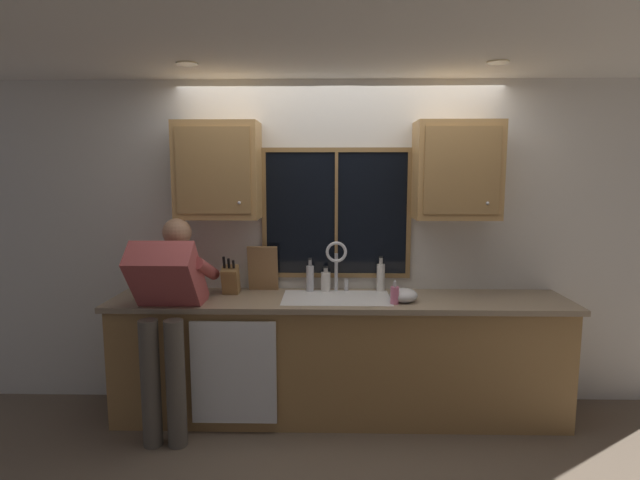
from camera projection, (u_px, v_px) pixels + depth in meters
back_wall at (339, 244)px, 4.06m from camera, size 5.73×0.12×2.55m
ceiling at (346, 9)px, 2.24m from camera, size 5.73×4.40×0.04m
ceiling_downlight_left at (187, 64)px, 3.26m from camera, size 0.14×0.14×0.01m
ceiling_downlight_right at (498, 62)px, 3.21m from camera, size 0.14×0.14×0.01m
window_glass at (336, 214)px, 3.96m from camera, size 1.10×0.02×0.95m
window_frame_top at (337, 150)px, 3.89m from camera, size 1.17×0.02×0.04m
window_frame_bottom at (336, 275)px, 4.02m from camera, size 1.17×0.02×0.04m
window_frame_left at (264, 213)px, 3.97m from camera, size 0.03×0.02×0.95m
window_frame_right at (409, 214)px, 3.94m from camera, size 0.03×0.02×0.95m
window_mullion_center at (336, 214)px, 3.95m from camera, size 0.02×0.02×0.95m
lower_cabinet_run at (339, 359)px, 3.83m from camera, size 3.33×0.58×0.88m
countertop at (339, 301)px, 3.75m from camera, size 3.39×0.62×0.04m
dishwasher_front at (234, 373)px, 3.53m from camera, size 0.60×0.02×0.74m
upper_cabinet_left at (218, 171)px, 3.78m from camera, size 0.62×0.36×0.72m
upper_cabinet_right at (457, 171)px, 3.74m from camera, size 0.62×0.36×0.72m
sink at (336, 311)px, 3.77m from camera, size 0.80×0.46×0.21m
faucet at (337, 260)px, 3.90m from camera, size 0.18×0.09×0.40m
person_standing at (168, 304)px, 3.49m from camera, size 0.53×0.71×1.52m
knife_block at (231, 280)px, 3.86m from camera, size 0.12×0.18×0.32m
cutting_board at (263, 269)px, 3.95m from camera, size 0.23×0.10×0.36m
mixing_bowl at (404, 295)px, 3.65m from camera, size 0.20×0.20×0.10m
soap_dispenser at (395, 295)px, 3.58m from camera, size 0.06×0.07×0.17m
bottle_green_glass at (310, 278)px, 3.95m from camera, size 0.06×0.06×0.26m
bottle_tall_clear at (381, 277)px, 3.96m from camera, size 0.06×0.06×0.28m
bottle_amber_small at (326, 281)px, 3.96m from camera, size 0.07×0.07×0.20m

